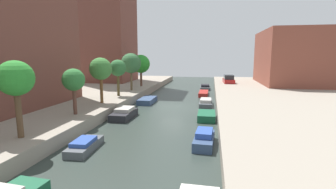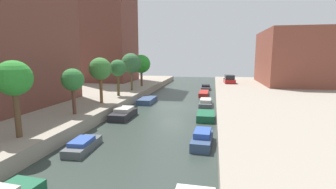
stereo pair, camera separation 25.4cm
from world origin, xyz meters
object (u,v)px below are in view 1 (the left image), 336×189
object	(u,v)px
apartment_tower_far	(104,9)
moored_boat_right_5	(205,87)
moored_boat_right_3	(206,103)
moored_boat_left_2	(124,114)
moored_boat_right_2	(206,116)
moored_boat_right_4	(203,93)
street_tree_0	(16,80)
street_tree_1	(74,80)
street_tree_4	(131,63)
street_tree_2	(101,69)
low_block_right	(291,57)
moored_boat_right_1	(204,139)
street_tree_5	(141,64)
moored_boat_left_1	(85,145)
moored_boat_left_3	(147,100)
parked_car	(229,80)
street_tree_3	(118,69)

from	to	relation	value
apartment_tower_far	moored_boat_right_5	xyz separation A→B (m)	(19.32, -1.76, -14.25)
moored_boat_right_3	moored_boat_left_2	bearing A→B (deg)	-135.50
moored_boat_right_2	moored_boat_right_4	world-z (taller)	moored_boat_right_2
street_tree_0	moored_boat_right_4	xyz separation A→B (m)	(10.12, 24.33, -4.20)
street_tree_1	moored_boat_right_5	distance (m)	27.51
street_tree_4	street_tree_2	bearing A→B (deg)	-90.00
low_block_right	street_tree_4	distance (m)	28.01
moored_boat_left_2	moored_boat_right_1	xyz separation A→B (m)	(7.73, -5.89, -0.00)
street_tree_4	street_tree_5	bearing A→B (deg)	90.00
apartment_tower_far	moored_boat_right_2	bearing A→B (deg)	-49.02
moored_boat_left_1	moored_boat_left_3	xyz separation A→B (m)	(-0.17, 15.93, 0.00)
street_tree_2	street_tree_5	bearing A→B (deg)	90.00
moored_boat_right_4	street_tree_2	bearing A→B (deg)	-127.66
street_tree_4	moored_boat_right_5	world-z (taller)	street_tree_4
street_tree_2	moored_boat_left_3	xyz separation A→B (m)	(3.35, 5.81, -4.19)
moored_boat_left_1	moored_boat_right_1	xyz separation A→B (m)	(7.35, 2.25, 0.10)
street_tree_0	moored_boat_right_3	size ratio (longest dim) A/B	1.15
street_tree_2	parked_car	world-z (taller)	street_tree_2
street_tree_1	moored_boat_right_4	bearing A→B (deg)	60.99
street_tree_5	moored_boat_right_1	bearing A→B (deg)	-64.29
street_tree_1	moored_boat_right_2	xyz separation A→B (m)	(10.87, 4.04, -3.53)
apartment_tower_far	street_tree_3	xyz separation A→B (m)	(9.15, -17.23, -10.25)
street_tree_5	moored_boat_right_2	size ratio (longest dim) A/B	1.67
street_tree_0	moored_boat_right_2	distance (m)	15.42
moored_boat_left_1	moored_boat_left_3	bearing A→B (deg)	90.59
street_tree_3	parked_car	bearing A→B (deg)	50.66
street_tree_0	street_tree_1	world-z (taller)	street_tree_0
street_tree_5	street_tree_2	bearing A→B (deg)	-90.00
street_tree_1	parked_car	bearing A→B (deg)	62.34
street_tree_4	moored_boat_right_4	bearing A→B (deg)	18.37
low_block_right	parked_car	world-z (taller)	low_block_right
street_tree_2	moored_boat_right_3	distance (m)	12.64
street_tree_1	street_tree_5	xyz separation A→B (m)	(-0.00, 19.82, 0.72)
street_tree_3	moored_boat_right_5	distance (m)	18.94
street_tree_2	moored_boat_right_5	world-z (taller)	street_tree_2
street_tree_3	moored_boat_left_3	distance (m)	5.36
moored_boat_right_4	street_tree_3	bearing A→B (deg)	-140.33
street_tree_0	moored_boat_right_1	world-z (taller)	street_tree_0
moored_boat_left_2	street_tree_5	bearing A→B (deg)	100.66
moored_boat_right_5	moored_boat_right_1	bearing A→B (deg)	-88.57
low_block_right	moored_boat_right_2	distance (m)	28.08
moored_boat_right_1	moored_boat_right_3	world-z (taller)	moored_boat_right_1
street_tree_3	street_tree_4	xyz separation A→B (m)	(0.00, 5.03, 0.47)
moored_boat_right_1	moored_boat_right_5	world-z (taller)	moored_boat_right_1
street_tree_1	moored_boat_right_1	world-z (taller)	street_tree_1
street_tree_2	moored_boat_left_1	xyz separation A→B (m)	(3.52, -10.13, -4.20)
street_tree_1	parked_car	world-z (taller)	street_tree_1
moored_boat_right_3	street_tree_3	bearing A→B (deg)	-176.36
moored_boat_left_2	moored_boat_right_2	xyz separation A→B (m)	(7.73, 0.88, -0.10)
street_tree_4	apartment_tower_far	bearing A→B (deg)	126.90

